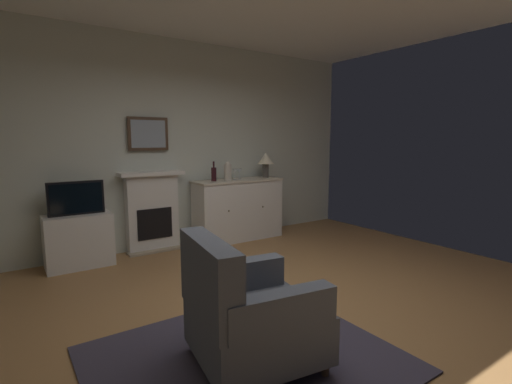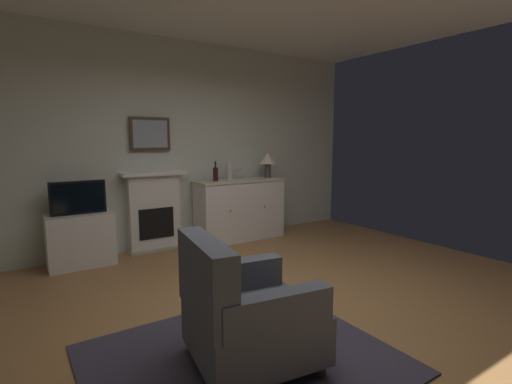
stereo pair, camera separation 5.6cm
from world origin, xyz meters
TOP-DOWN VIEW (x-y plane):
  - ground_plane at (0.00, 0.00)m, footprint 6.21×5.42m
  - wall_rear at (0.00, 2.68)m, footprint 6.21×0.06m
  - area_rug at (-0.78, -0.41)m, footprint 2.01×1.72m
  - fireplace_unit at (-0.40, 2.55)m, footprint 0.87×0.30m
  - framed_picture at (-0.40, 2.60)m, footprint 0.55×0.04m
  - sideboard_cabinet at (0.88, 2.38)m, footprint 1.40×0.49m
  - table_lamp at (1.40, 2.38)m, footprint 0.26×0.26m
  - wine_bottle at (0.47, 2.38)m, footprint 0.08×0.08m
  - wine_glass_left at (0.82, 2.36)m, footprint 0.07×0.07m
  - wine_glass_center at (0.93, 2.40)m, footprint 0.07×0.07m
  - vase_decorative at (0.68, 2.33)m, footprint 0.11×0.11m
  - tv_cabinet at (-1.37, 2.39)m, footprint 0.75×0.42m
  - tv_set at (-1.37, 2.37)m, footprint 0.62×0.07m
  - armchair at (-0.80, -0.48)m, footprint 0.91×0.88m

SIDE VIEW (x-z plane):
  - ground_plane at x=0.00m, z-range -0.10..0.00m
  - area_rug at x=-0.78m, z-range 0.00..0.02m
  - tv_cabinet at x=-1.37m, z-range 0.00..0.64m
  - armchair at x=-0.80m, z-range -0.08..0.84m
  - sideboard_cabinet at x=0.88m, z-range 0.00..0.93m
  - fireplace_unit at x=-0.40m, z-range 0.00..1.10m
  - tv_set at x=-1.37m, z-range 0.64..1.04m
  - wine_bottle at x=0.47m, z-range 0.89..1.18m
  - wine_glass_left at x=0.82m, z-range 0.97..1.13m
  - wine_glass_center at x=0.93m, z-range 0.97..1.13m
  - vase_decorative at x=0.68m, z-range 0.93..1.21m
  - table_lamp at x=1.40m, z-range 1.01..1.41m
  - wall_rear at x=0.00m, z-range 0.00..2.92m
  - framed_picture at x=-0.40m, z-range 1.38..1.83m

